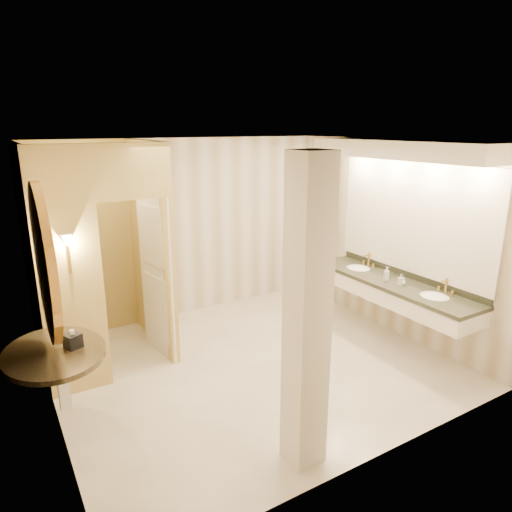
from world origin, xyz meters
The scene contains 16 objects.
floor centered at (0.00, 0.00, 0.00)m, with size 4.50×4.50×0.00m, color white.
ceiling centered at (0.00, 0.00, 2.70)m, with size 4.50×4.50×0.00m, color silver.
wall_back centered at (0.00, 2.00, 1.35)m, with size 4.50×0.02×2.70m, color beige.
wall_front centered at (0.00, -2.00, 1.35)m, with size 4.50×0.02×2.70m, color beige.
wall_left centered at (-2.25, 0.00, 1.35)m, with size 0.02×4.00×2.70m, color beige.
wall_right centered at (2.25, 0.00, 1.35)m, with size 0.02×4.00×2.70m, color beige.
toilet_closet centered at (-1.11, 0.97, 1.39)m, with size 1.50×1.55×2.70m.
wall_sconce centered at (-1.93, 0.43, 1.73)m, with size 0.14×0.14×0.42m.
vanity centered at (1.98, -0.40, 1.63)m, with size 0.75×2.65×2.09m.
console_shelf centered at (-2.21, -0.19, 1.35)m, with size 1.12×1.12×2.01m.
pillar centered at (-0.45, -1.65, 1.35)m, with size 0.30×0.30×2.70m, color white.
tissue_box centered at (-2.06, -0.21, 0.94)m, with size 0.13×0.13×0.13m, color black.
toilet centered at (-1.95, 1.73, 0.35)m, with size 0.39×0.69×0.70m, color white.
soap_bottle_a centered at (1.90, -0.57, 0.95)m, with size 0.07×0.07×0.15m, color beige.
soap_bottle_b centered at (1.91, -0.59, 0.93)m, with size 0.08×0.08×0.10m, color silver.
soap_bottle_c centered at (1.86, -0.36, 0.97)m, with size 0.08×0.08×0.20m, color #C6B28C.
Camera 1 is at (-2.58, -4.40, 2.87)m, focal length 32.00 mm.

